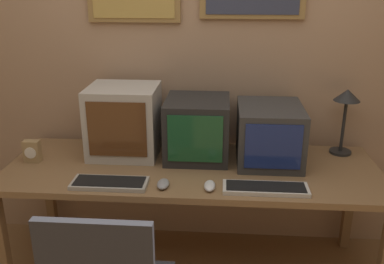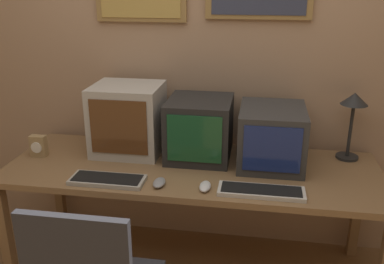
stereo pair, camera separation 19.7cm
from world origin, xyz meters
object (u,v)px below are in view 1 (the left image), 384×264
(keyboard_main, at_px, (110,183))
(desk_clock, at_px, (32,151))
(monitor_center, at_px, (197,128))
(monitor_right, at_px, (269,134))
(desk_lamp, at_px, (346,105))
(keyboard_side, at_px, (266,188))
(mouse_near_keyboard, at_px, (163,184))
(mouse_far_corner, at_px, (210,186))
(monitor_left, at_px, (124,121))

(keyboard_main, bearing_deg, desk_clock, 153.18)
(monitor_center, height_order, monitor_right, monitor_center)
(monitor_right, xyz_separation_m, desk_clock, (-1.39, -0.13, -0.10))
(keyboard_main, height_order, desk_lamp, desk_lamp)
(keyboard_side, xyz_separation_m, mouse_near_keyboard, (-0.53, 0.00, 0.00))
(mouse_near_keyboard, bearing_deg, monitor_right, 34.41)
(desk_lamp, bearing_deg, mouse_far_corner, -145.82)
(monitor_right, relative_size, desk_lamp, 1.12)
(monitor_center, bearing_deg, monitor_right, -3.80)
(desk_lamp, bearing_deg, desk_clock, -171.67)
(monitor_center, bearing_deg, keyboard_main, -135.58)
(keyboard_side, distance_m, desk_lamp, 0.80)
(mouse_near_keyboard, distance_m, desk_lamp, 1.21)
(monitor_left, height_order, monitor_right, monitor_left)
(monitor_center, relative_size, desk_lamp, 1.00)
(monitor_center, relative_size, desk_clock, 3.12)
(monitor_right, height_order, desk_lamp, desk_lamp)
(desk_clock, bearing_deg, mouse_far_corner, -14.20)
(mouse_far_corner, relative_size, desk_clock, 0.90)
(mouse_near_keyboard, bearing_deg, monitor_left, 124.23)
(monitor_center, height_order, mouse_near_keyboard, monitor_center)
(mouse_near_keyboard, bearing_deg, keyboard_main, -179.41)
(keyboard_side, bearing_deg, desk_lamp, 46.72)
(keyboard_side, xyz_separation_m, mouse_far_corner, (-0.29, -0.00, 0.00))
(monitor_right, distance_m, desk_lamp, 0.50)
(monitor_left, distance_m, monitor_right, 0.87)
(monitor_center, distance_m, keyboard_main, 0.63)
(keyboard_main, relative_size, desk_clock, 3.04)
(monitor_center, height_order, keyboard_side, monitor_center)
(keyboard_main, relative_size, mouse_far_corner, 3.40)
(keyboard_side, bearing_deg, monitor_center, 131.75)
(monitor_right, height_order, mouse_far_corner, monitor_right)
(keyboard_main, relative_size, desk_lamp, 0.98)
(monitor_right, relative_size, keyboard_main, 1.14)
(monitor_center, distance_m, keyboard_side, 0.59)
(keyboard_main, height_order, mouse_far_corner, mouse_far_corner)
(monitor_center, relative_size, keyboard_side, 0.93)
(keyboard_side, height_order, mouse_near_keyboard, mouse_near_keyboard)
(monitor_right, height_order, keyboard_main, monitor_right)
(monitor_center, bearing_deg, mouse_near_keyboard, -109.70)
(monitor_center, bearing_deg, keyboard_side, -48.25)
(desk_clock, distance_m, desk_lamp, 1.89)
(keyboard_main, bearing_deg, mouse_far_corner, 0.11)
(monitor_center, height_order, desk_lamp, desk_lamp)
(mouse_near_keyboard, bearing_deg, mouse_far_corner, -0.46)
(mouse_far_corner, distance_m, desk_clock, 1.09)
(keyboard_side, bearing_deg, mouse_far_corner, -179.84)
(monitor_left, bearing_deg, desk_lamp, 4.53)
(monitor_right, distance_m, mouse_near_keyboard, 0.72)
(keyboard_main, height_order, desk_clock, desk_clock)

